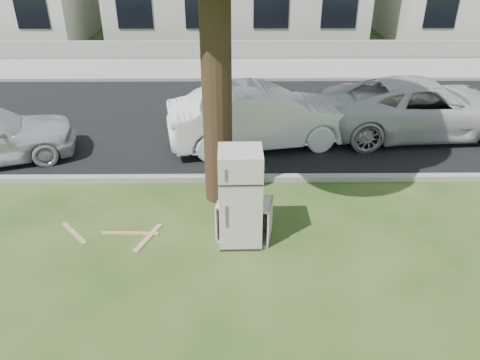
{
  "coord_description": "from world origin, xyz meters",
  "views": [
    {
      "loc": [
        -0.06,
        -6.25,
        4.84
      ],
      "look_at": [
        0.0,
        0.6,
        1.04
      ],
      "focal_mm": 35.0,
      "sensor_mm": 36.0,
      "label": 1
    }
  ],
  "objects_px": {
    "car_center": "(261,117)",
    "cabinet": "(244,219)",
    "car_right": "(423,107)",
    "fridge": "(240,197)"
  },
  "relations": [
    {
      "from": "fridge",
      "to": "cabinet",
      "type": "bearing_deg",
      "value": 52.45
    },
    {
      "from": "cabinet",
      "to": "car_right",
      "type": "height_order",
      "value": "car_right"
    },
    {
      "from": "car_right",
      "to": "cabinet",
      "type": "bearing_deg",
      "value": 130.38
    },
    {
      "from": "fridge",
      "to": "cabinet",
      "type": "height_order",
      "value": "fridge"
    },
    {
      "from": "fridge",
      "to": "car_center",
      "type": "bearing_deg",
      "value": 81.17
    },
    {
      "from": "fridge",
      "to": "car_center",
      "type": "relative_size",
      "value": 0.38
    },
    {
      "from": "car_center",
      "to": "cabinet",
      "type": "bearing_deg",
      "value": 162.12
    },
    {
      "from": "cabinet",
      "to": "car_right",
      "type": "distance_m",
      "value": 6.49
    },
    {
      "from": "car_center",
      "to": "car_right",
      "type": "bearing_deg",
      "value": -91.36
    },
    {
      "from": "cabinet",
      "to": "car_center",
      "type": "height_order",
      "value": "car_center"
    }
  ]
}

